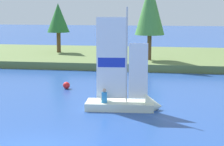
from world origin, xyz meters
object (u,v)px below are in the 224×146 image
shoreline_tree_centre (150,8)px  channel_buoy (66,85)px  sailboat (132,102)px  shoreline_tree_midleft (58,18)px

shoreline_tree_centre → channel_buoy: size_ratio=15.15×
shoreline_tree_centre → sailboat: (0.10, -15.32, -4.98)m
sailboat → channel_buoy: 6.86m
shoreline_tree_midleft → sailboat: size_ratio=0.87×
shoreline_tree_midleft → shoreline_tree_centre: size_ratio=0.72×
sailboat → channel_buoy: sailboat is taller
channel_buoy → shoreline_tree_midleft: bearing=108.5°
shoreline_tree_midleft → shoreline_tree_centre: (9.99, -4.46, 1.11)m
shoreline_tree_centre → channel_buoy: (-4.92, -10.65, -5.17)m
channel_buoy → shoreline_tree_centre: bearing=65.2°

